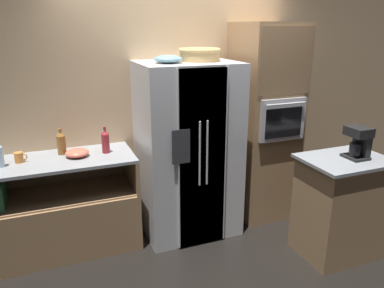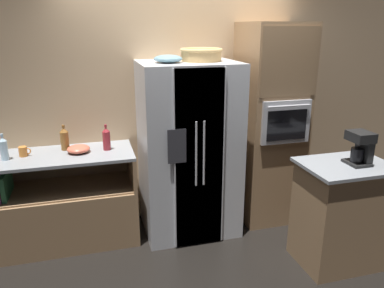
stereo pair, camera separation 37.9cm
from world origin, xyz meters
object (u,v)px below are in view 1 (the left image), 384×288
wall_oven (264,123)px  bottle_tall (105,141)px  refrigerator (188,150)px  wicker_basket (200,54)px  fruit_bowl (168,59)px  coffee_maker (359,141)px  bottle_wide (61,143)px  mug (19,157)px  mixing_bowl (77,153)px

wall_oven → bottle_tall: 1.77m
refrigerator → wicker_basket: wicker_basket is taller
refrigerator → fruit_bowl: 0.96m
wall_oven → coffee_maker: wall_oven is taller
wall_oven → bottle_wide: 2.18m
fruit_bowl → mug: size_ratio=2.44×
refrigerator → wall_oven: size_ratio=0.83×
refrigerator → fruit_bowl: (-0.21, -0.05, 0.94)m
wall_oven → wicker_basket: (-0.81, -0.03, 0.78)m
mixing_bowl → fruit_bowl: bearing=-8.1°
bottle_tall → refrigerator: bearing=-6.7°
refrigerator → coffee_maker: bearing=-38.4°
wicker_basket → bottle_tall: 1.26m
fruit_bowl → mug: bearing=173.6°
mug → mixing_bowl: bearing=-3.3°
wicker_basket → bottle_wide: size_ratio=1.64×
wall_oven → wicker_basket: 1.12m
wall_oven → mixing_bowl: 2.04m
mug → coffee_maker: (2.87, -1.12, 0.15)m
wall_oven → mug: wall_oven is taller
wall_oven → wicker_basket: wall_oven is taller
bottle_wide → mug: bottle_wide is taller
coffee_maker → bottle_wide: bearing=154.0°
refrigerator → fruit_bowl: bearing=-167.6°
wall_oven → fruit_bowl: (-1.15, -0.10, 0.75)m
bottle_tall → mixing_bowl: 0.29m
fruit_bowl → mug: fruit_bowl is taller
wicker_basket → mixing_bowl: (-1.24, 0.05, -0.89)m
wall_oven → mug: (-2.55, 0.05, -0.10)m
refrigerator → mixing_bowl: (-1.10, 0.08, 0.08)m
wicker_basket → bottle_wide: bearing=172.4°
mug → mixing_bowl: mug is taller
mug → fruit_bowl: bearing=-6.4°
refrigerator → mug: size_ratio=16.25×
mixing_bowl → refrigerator: bearing=-4.1°
fruit_bowl → bottle_tall: size_ratio=1.04×
refrigerator → coffee_maker: refrigerator is taller
wicker_basket → fruit_bowl: size_ratio=1.54×
fruit_bowl → coffee_maker: (1.48, -0.96, -0.70)m
refrigerator → wicker_basket: (0.14, 0.03, 0.97)m
bottle_tall → mixing_bowl: bearing=-176.5°
mug → wicker_basket: bearing=-2.6°
bottle_tall → coffee_maker: (2.10, -1.10, 0.08)m
refrigerator → bottle_wide: refrigerator is taller
mug → wall_oven: bearing=-1.2°
refrigerator → mug: (-1.61, 0.11, 0.09)m
wicker_basket → fruit_bowl: wicker_basket is taller
wicker_basket → coffee_maker: 1.70m
refrigerator → wall_oven: (0.94, 0.05, 0.19)m
coffee_maker → bottle_tall: bearing=152.2°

